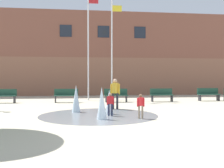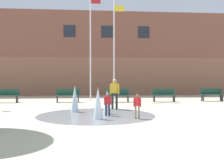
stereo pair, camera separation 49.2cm
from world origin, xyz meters
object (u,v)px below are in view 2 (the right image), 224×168
Objects in this scene: park_bench_left_of_flagpoles at (7,95)px; park_bench_near_trashcan at (164,95)px; park_bench_far_right at (212,94)px; flagpole_left at (91,43)px; flagpole_right at (114,47)px; park_bench_under_left_flagpole at (68,95)px; child_running at (137,104)px; adult_near_bench at (115,91)px; child_in_fountain at (108,103)px; park_bench_center at (118,95)px.

park_bench_left_of_flagpoles is 10.64m from park_bench_near_trashcan.
flagpole_left is at bearing 169.73° from park_bench_far_right.
park_bench_far_right is 7.81m from flagpole_right.
park_bench_near_trashcan and park_bench_far_right have the same top height.
park_bench_under_left_flagpole is 1.62× the size of child_running.
adult_near_bench reaches higher than child_running.
park_bench_left_of_flagpoles is 9.24m from child_in_fountain.
child_running is 1.44m from child_in_fountain.
adult_near_bench is (0.54, 2.43, 0.35)m from child_in_fountain.
child_in_fountain is 0.12× the size of flagpole_left.
adult_near_bench is (6.81, -4.34, 0.45)m from park_bench_left_of_flagpoles.
park_bench_center is 1.00× the size of park_bench_far_right.
child_in_fountain is at bearing -85.47° from flagpole_left.
child_in_fountain is (-1.15, -6.53, 0.10)m from park_bench_center.
child_running is 9.80m from flagpole_right.
park_bench_near_trashcan is 1.00× the size of park_bench_far_right.
park_bench_center is 0.20× the size of flagpole_left.
park_bench_near_trashcan is at bearing -0.18° from park_bench_center.
adult_near_bench reaches higher than park_bench_far_right.
park_bench_center is 4.17m from adult_near_bench.
park_bench_left_of_flagpoles is at bearing -164.86° from flagpole_left.
park_bench_left_of_flagpoles and park_bench_near_trashcan have the same top height.
park_bench_under_left_flagpole is 1.00× the size of park_bench_far_right.
child_running is 0.12× the size of flagpole_left.
child_running is at bearing -90.18° from park_bench_center.
park_bench_left_of_flagpoles is 1.00× the size of park_bench_center.
flagpole_right is (3.32, 1.63, 3.49)m from park_bench_under_left_flagpole.
flagpole_right is (-6.81, 1.55, 3.49)m from park_bench_far_right.
park_bench_center is 1.00× the size of park_bench_near_trashcan.
park_bench_center is 7.43m from child_running.
park_bench_under_left_flagpole is at bearing 177.82° from park_bench_center.
park_bench_under_left_flagpole and park_bench_near_trashcan have the same top height.
park_bench_left_of_flagpoles and park_bench_under_left_flagpole have the same top height.
park_bench_far_right is 0.20× the size of flagpole_left.
park_bench_far_right is 1.62× the size of child_in_fountain.
flagpole_left reaches higher than park_bench_far_right.
flagpole_right is (1.76, 0.00, -0.27)m from flagpole_left.
flagpole_right is (7.37, 1.52, 3.49)m from park_bench_left_of_flagpoles.
flagpole_right reaches higher than park_bench_near_trashcan.
flagpole_left reaches higher than park_bench_left_of_flagpoles.
adult_near_bench is at bearing -133.06° from park_bench_near_trashcan.
park_bench_near_trashcan is (6.58, -0.14, 0.00)m from park_bench_under_left_flagpole.
child_in_fountain reaches higher than park_bench_under_left_flagpole.
child_in_fountain is 9.09m from flagpole_left.
child_in_fountain is at bearing -123.75° from park_bench_near_trashcan.
flagpole_left is at bearing 160.55° from park_bench_near_trashcan.
park_bench_under_left_flagpole is at bearing 127.59° from child_in_fountain.
park_bench_under_left_flagpole is 1.62× the size of child_in_fountain.
park_bench_center is 1.01× the size of adult_near_bench.
park_bench_center is at bearing 54.12° from child_running.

